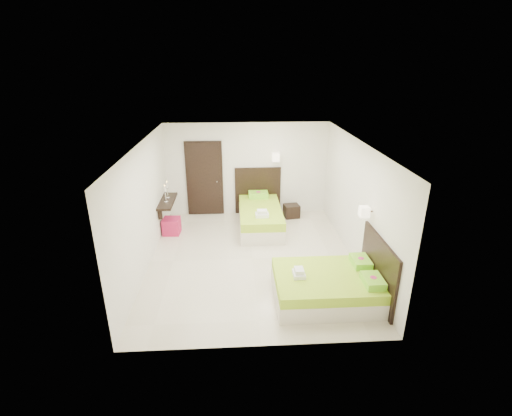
{
  "coord_description": "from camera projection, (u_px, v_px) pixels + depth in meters",
  "views": [
    {
      "loc": [
        -0.35,
        -7.29,
        4.12
      ],
      "look_at": [
        0.1,
        0.3,
        1.1
      ],
      "focal_mm": 26.0,
      "sensor_mm": 36.0,
      "label": 1
    }
  ],
  "objects": [
    {
      "name": "bed_single",
      "position": [
        260.0,
        215.0,
        9.83
      ],
      "size": [
        1.3,
        2.17,
        1.79
      ],
      "color": "beige",
      "rests_on": "ground"
    },
    {
      "name": "nightstand",
      "position": [
        292.0,
        211.0,
        10.47
      ],
      "size": [
        0.46,
        0.42,
        0.36
      ],
      "primitive_type": "cube",
      "rotation": [
        0.0,
        0.0,
        0.16
      ],
      "color": "black",
      "rests_on": "ground"
    },
    {
      "name": "ottoman",
      "position": [
        172.0,
        226.0,
        9.45
      ],
      "size": [
        0.44,
        0.44,
        0.41
      ],
      "primitive_type": "cube",
      "rotation": [
        0.0,
        0.0,
        -0.06
      ],
      "color": "#AA1641",
      "rests_on": "ground"
    },
    {
      "name": "bed_double",
      "position": [
        331.0,
        285.0,
        6.82
      ],
      "size": [
        1.91,
        1.63,
        1.58
      ],
      "color": "beige",
      "rests_on": "ground"
    },
    {
      "name": "door",
      "position": [
        205.0,
        179.0,
        10.36
      ],
      "size": [
        1.02,
        0.15,
        2.14
      ],
      "color": "black",
      "rests_on": "ground"
    },
    {
      "name": "console_shelf",
      "position": [
        167.0,
        201.0,
        9.38
      ],
      "size": [
        0.35,
        1.2,
        0.78
      ],
      "color": "black",
      "rests_on": "ground"
    },
    {
      "name": "floor",
      "position": [
        252.0,
        259.0,
        8.31
      ],
      "size": [
        5.5,
        5.5,
        0.0
      ],
      "primitive_type": "plane",
      "color": "beige",
      "rests_on": "ground"
    }
  ]
}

